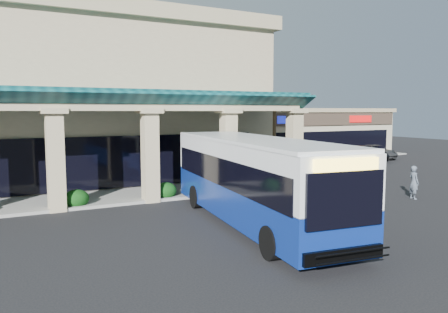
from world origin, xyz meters
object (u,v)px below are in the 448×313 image
transit_bus (253,182)px  car_red (333,154)px  car_gray (361,153)px  pedestrian (414,182)px  car_white (303,157)px  car_silver (275,159)px  car_extra (376,152)px

transit_bus → car_red: bearing=47.4°
transit_bus → car_gray: 25.52m
pedestrian → car_gray: pedestrian is taller
car_white → car_gray: size_ratio=0.84×
pedestrian → car_silver: 13.81m
car_white → car_red: car_red is taller
car_silver → car_extra: bearing=21.6°
car_white → car_red: bearing=-12.7°
pedestrian → car_silver: pedestrian is taller
pedestrian → car_extra: (13.53, 15.23, -0.21)m
car_silver → car_gray: size_ratio=0.83×
transit_bus → car_silver: bearing=59.7°
transit_bus → car_gray: bearing=42.2°
pedestrian → car_red: pedestrian is taller
car_silver → car_red: bearing=22.7°
car_red → transit_bus: bearing=-146.5°
car_red → pedestrian: bearing=-124.2°
pedestrian → car_silver: bearing=11.9°
car_silver → car_white: (3.27, 0.48, -0.02)m
car_red → car_gray: size_ratio=1.06×
car_white → car_extra: size_ratio=0.90×
pedestrian → car_white: pedestrian is taller
transit_bus → car_red: 23.36m
transit_bus → car_extra: transit_bus is taller
car_gray → transit_bus: bearing=-158.0°
transit_bus → pedestrian: transit_bus is taller
car_extra → car_silver: bearing=-162.5°
car_silver → car_gray: car_silver is taller
car_white → car_red: size_ratio=0.79×
pedestrian → transit_bus: bearing=107.1°
car_gray → pedestrian: bearing=-139.9°
transit_bus → car_silver: transit_bus is taller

